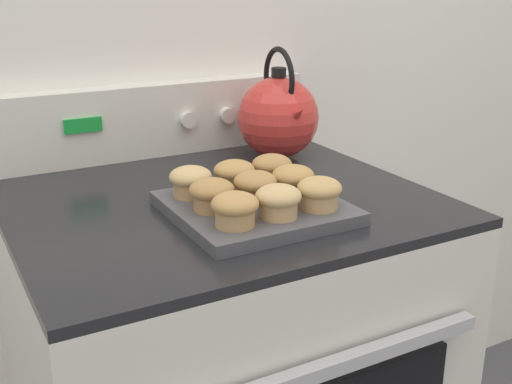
{
  "coord_description": "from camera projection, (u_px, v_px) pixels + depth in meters",
  "views": [
    {
      "loc": [
        -0.48,
        -0.68,
        1.32
      ],
      "look_at": [
        0.01,
        0.23,
        0.96
      ],
      "focal_mm": 45.0,
      "sensor_mm": 36.0,
      "label": 1
    }
  ],
  "objects": [
    {
      "name": "wall_back",
      "position": [
        141.0,
        28.0,
        1.43
      ],
      "size": [
        8.0,
        0.05,
        2.4
      ],
      "color": "white",
      "rests_on": "ground_plane"
    },
    {
      "name": "muffin_r2_c1",
      "position": [
        234.0,
        174.0,
        1.17
      ],
      "size": [
        0.08,
        0.08,
        0.05
      ],
      "color": "#A37A4C",
      "rests_on": "muffin_pan"
    },
    {
      "name": "muffin_r1_c2",
      "position": [
        293.0,
        180.0,
        1.14
      ],
      "size": [
        0.08,
        0.08,
        0.05
      ],
      "color": "olive",
      "rests_on": "muffin_pan"
    },
    {
      "name": "muffin_pan",
      "position": [
        255.0,
        208.0,
        1.12
      ],
      "size": [
        0.28,
        0.28,
        0.02
      ],
      "color": "#4C4C51",
      "rests_on": "stove_range"
    },
    {
      "name": "muffin_r1_c1",
      "position": [
        255.0,
        186.0,
        1.11
      ],
      "size": [
        0.08,
        0.08,
        0.05
      ],
      "color": "tan",
      "rests_on": "muffin_pan"
    },
    {
      "name": "muffin_r0_c0",
      "position": [
        235.0,
        208.0,
        1.0
      ],
      "size": [
        0.08,
        0.08,
        0.05
      ],
      "color": "tan",
      "rests_on": "muffin_pan"
    },
    {
      "name": "control_panel",
      "position": [
        155.0,
        120.0,
        1.46
      ],
      "size": [
        0.75,
        0.07,
        0.16
      ],
      "color": "silver",
      "rests_on": "stove_range"
    },
    {
      "name": "muffin_r0_c1",
      "position": [
        278.0,
        200.0,
        1.04
      ],
      "size": [
        0.08,
        0.08,
        0.05
      ],
      "color": "tan",
      "rests_on": "muffin_pan"
    },
    {
      "name": "muffin_r0_c2",
      "position": [
        319.0,
        192.0,
        1.07
      ],
      "size": [
        0.08,
        0.08,
        0.05
      ],
      "color": "tan",
      "rests_on": "muffin_pan"
    },
    {
      "name": "tea_kettle",
      "position": [
        279.0,
        116.0,
        1.43
      ],
      "size": [
        0.18,
        0.22,
        0.25
      ],
      "color": "red",
      "rests_on": "stove_range"
    },
    {
      "name": "muffin_r2_c2",
      "position": [
        272.0,
        168.0,
        1.21
      ],
      "size": [
        0.08,
        0.08,
        0.05
      ],
      "color": "#A37A4C",
      "rests_on": "muffin_pan"
    },
    {
      "name": "muffin_r1_c0",
      "position": [
        212.0,
        194.0,
        1.07
      ],
      "size": [
        0.08,
        0.08,
        0.05
      ],
      "color": "#A37A4C",
      "rests_on": "muffin_pan"
    },
    {
      "name": "muffin_r2_c0",
      "position": [
        191.0,
        181.0,
        1.13
      ],
      "size": [
        0.08,
        0.08,
        0.05
      ],
      "color": "tan",
      "rests_on": "muffin_pan"
    }
  ]
}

